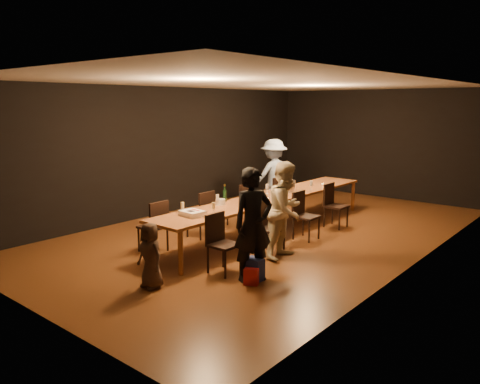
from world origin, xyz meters
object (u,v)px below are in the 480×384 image
Objects in this scene: chair_right_2 at (306,216)px; man_blue at (274,175)px; chair_left_2 at (239,204)px; child at (150,255)px; ice_bucket at (290,186)px; chair_left_0 at (153,226)px; birthday_cake at (192,213)px; chair_right_1 at (270,228)px; woman_tan at (286,210)px; champagne_bottle at (225,193)px; woman_birthday at (253,225)px; table at (271,198)px; chair_right_0 at (224,244)px; chair_right_3 at (336,206)px; chair_left_3 at (272,196)px; plate_stack at (220,202)px; chair_left_1 at (200,214)px.

chair_right_2 is 0.53× the size of man_blue.
child reaches higher than chair_left_2.
chair_left_0 is at bearing -105.53° from ice_bucket.
birthday_cake is (-0.44, 1.27, 0.32)m from child.
chair_right_1 is 0.98× the size of child.
chair_right_1 is at bearing 93.31° from woman_tan.
birthday_cake is at bearing -73.02° from champagne_bottle.
birthday_cake is (0.84, 0.16, 0.33)m from chair_left_0.
table is at bearing 55.23° from woman_birthday.
birthday_cake is at bearing -100.68° from chair_right_0.
chair_right_1 is 2.35m from child.
chair_left_0 is 1.69m from child.
child is at bearing -10.30° from chair_right_1.
chair_left_0 is at bearing -107.98° from champagne_bottle.
table is 6.30× the size of child.
chair_right_1 is 1.00× the size of chair_left_2.
child is at bearing 37.85° from man_blue.
chair_left_0 is 0.53× the size of man_blue.
man_blue reaches higher than chair_right_1.
chair_right_1 and chair_left_0 have the same top height.
chair_right_3 is 1.00× the size of chair_left_3.
man_blue is 5.45m from child.
chair_right_0 reaches higher than plate_stack.
chair_left_1 is 0.68m from champagne_bottle.
chair_left_1 is at bearing 0.00° from chair_left_0.
plate_stack is at bearing 108.76° from birthday_cake.
ice_bucket is (0.26, 1.95, 0.07)m from plate_stack.
chair_right_0 is 2.40m from chair_right_2.
woman_tan reaches higher than chair_right_0.
ice_bucket is (-0.84, 1.89, 0.41)m from chair_right_1.
man_blue is 9.60× the size of plate_stack.
woman_tan is (0.30, -2.36, 0.36)m from chair_right_3.
champagne_bottle reaches higher than table.
chair_left_2 is at bearing -125.22° from chair_right_1.
table is 1.29m from plate_stack.
champagne_bottle is (-1.24, 1.42, 0.45)m from chair_right_0.
ice_bucket is (0.86, 3.09, 0.41)m from chair_left_0.
chair_right_0 and chair_right_1 have the same top height.
chair_left_3 is at bearing 108.46° from child.
chair_right_0 is 1.00× the size of chair_left_2.
table is at bearing 78.82° from plate_stack.
table is at bearing -160.50° from chair_right_0.
chair_right_0 is 1.00× the size of chair_left_3.
chair_left_2 is 1.17m from champagne_bottle.
chair_right_0 and chair_left_3 have the same top height.
champagne_bottle is 1.38× the size of ice_bucket.
chair_left_1 is at bearing -154.68° from champagne_bottle.
chair_left_1 reaches higher than table.
chair_left_0 is at bearing 117.24° from woman_tan.
chair_left_0 and chair_left_3 have the same top height.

